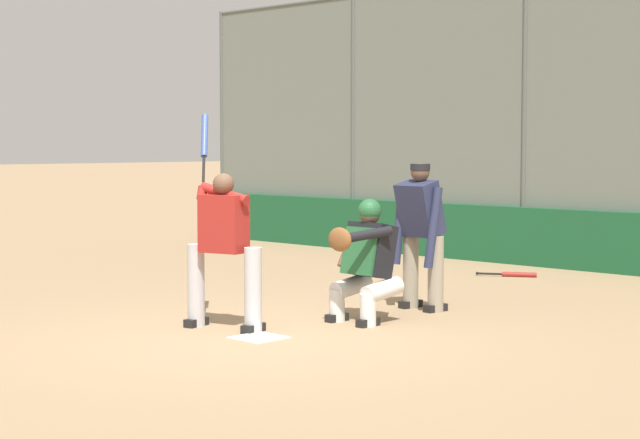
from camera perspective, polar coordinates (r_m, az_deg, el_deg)
name	(u,v)px	position (r m, az deg, el deg)	size (l,w,h in m)	color
ground_plane	(259,338)	(10.02, -3.29, -6.34)	(160.00, 160.00, 0.00)	#9E7F5B
home_plate_marker	(259,338)	(10.02, -3.29, -6.30)	(0.43, 0.43, 0.01)	white
backstop_fence	(631,110)	(15.44, 16.27, 5.62)	(17.49, 0.08, 4.37)	#515651
padding_wall	(625,243)	(15.40, 15.96, -1.23)	(17.06, 0.18, 0.86)	#19512D
batter_at_plate	(223,244)	(10.43, -5.18, -1.33)	(1.08, 0.56, 2.11)	#B7B7BC
catcher_behind_plate	(365,258)	(10.84, 2.39, -2.09)	(0.66, 0.76, 1.25)	silver
umpire_home	(421,232)	(11.63, 5.39, -0.65)	(0.65, 0.43, 1.60)	gray
spare_bat_by_padding	(514,274)	(14.81, 10.33, -2.90)	(0.73, 0.46, 0.07)	black
fielding_glove_on_dirt	(376,270)	(14.91, 3.00, -2.70)	(0.32, 0.24, 0.11)	#56331E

